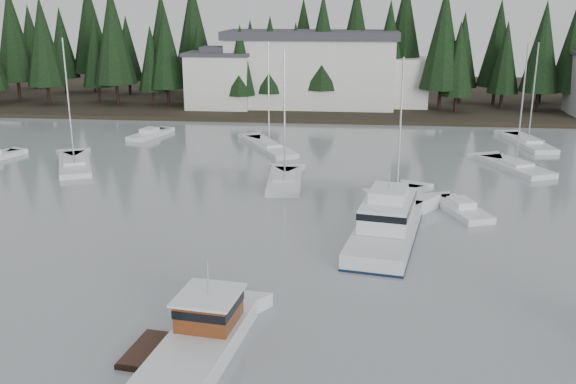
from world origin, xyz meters
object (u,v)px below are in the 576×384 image
(sailboat_4, at_px, (528,144))
(runabout_1, at_px, (461,210))
(sailboat_7, at_px, (269,148))
(house_west, at_px, (220,79))
(sailboat_9, at_px, (285,183))
(runabout_3, at_px, (150,135))
(sailboat_0, at_px, (515,168))
(harbor_inn, at_px, (325,70))
(sailboat_10, at_px, (75,166))
(sailboat_1, at_px, (397,202))
(cabin_cruiser_center, at_px, (386,227))
(lobster_boat_brown, at_px, (197,344))

(sailboat_4, xyz_separation_m, runabout_1, (-11.11, -25.32, 0.08))
(sailboat_4, distance_m, sailboat_7, 29.02)
(house_west, xyz_separation_m, sailboat_9, (13.72, -38.23, -4.59))
(sailboat_9, height_order, runabout_3, sailboat_9)
(sailboat_0, xyz_separation_m, sailboat_4, (3.92, 11.37, -0.01))
(harbor_inn, relative_size, sailboat_10, 2.31)
(sailboat_1, bearing_deg, runabout_1, -89.68)
(cabin_cruiser_center, distance_m, sailboat_1, 8.39)
(lobster_boat_brown, xyz_separation_m, runabout_3, (-17.46, 47.46, -0.38))
(runabout_1, bearing_deg, harbor_inn, -4.41)
(house_west, xyz_separation_m, sailboat_1, (23.20, -42.70, -4.59))
(cabin_cruiser_center, height_order, sailboat_9, sailboat_9)
(house_west, bearing_deg, cabin_cruiser_center, -66.62)
(sailboat_1, relative_size, runabout_1, 1.77)
(sailboat_7, bearing_deg, harbor_inn, -37.36)
(harbor_inn, height_order, sailboat_1, sailboat_1)
(sailboat_4, bearing_deg, lobster_boat_brown, 142.23)
(lobster_boat_brown, relative_size, sailboat_10, 0.74)
(sailboat_0, relative_size, runabout_3, 1.77)
(sailboat_9, bearing_deg, sailboat_10, 75.60)
(sailboat_0, bearing_deg, sailboat_10, 70.86)
(sailboat_10, bearing_deg, sailboat_9, -125.60)
(harbor_inn, bearing_deg, house_west, -167.48)
(sailboat_4, distance_m, sailboat_10, 48.64)
(runabout_1, bearing_deg, lobster_boat_brown, 126.53)
(sailboat_1, bearing_deg, sailboat_0, -21.94)
(cabin_cruiser_center, xyz_separation_m, sailboat_7, (-11.56, 26.50, -0.74))
(cabin_cruiser_center, bearing_deg, sailboat_1, 2.26)
(lobster_boat_brown, distance_m, sailboat_10, 38.32)
(sailboat_7, bearing_deg, cabin_cruiser_center, 175.51)
(house_west, xyz_separation_m, runabout_3, (-4.53, -19.42, -4.52))
(sailboat_7, bearing_deg, lobster_boat_brown, 155.26)
(cabin_cruiser_center, bearing_deg, sailboat_0, -22.55)
(house_west, bearing_deg, runabout_3, -103.12)
(sailboat_4, bearing_deg, sailboat_0, 151.97)
(runabout_3, bearing_deg, sailboat_1, -114.30)
(sailboat_9, distance_m, runabout_1, 15.60)
(sailboat_9, bearing_deg, runabout_1, -118.13)
(harbor_inn, bearing_deg, runabout_3, -130.69)
(sailboat_4, bearing_deg, sailboat_7, 91.18)
(harbor_inn, bearing_deg, lobster_boat_brown, -91.72)
(sailboat_0, xyz_separation_m, runabout_1, (-7.19, -13.96, 0.07))
(cabin_cruiser_center, bearing_deg, runabout_1, -32.77)
(cabin_cruiser_center, relative_size, sailboat_4, 1.09)
(harbor_inn, bearing_deg, sailboat_4, -43.38)
(sailboat_1, bearing_deg, harbor_inn, 32.94)
(lobster_boat_brown, relative_size, sailboat_0, 0.77)
(sailboat_7, height_order, sailboat_10, sailboat_10)
(runabout_3, bearing_deg, harbor_inn, -24.98)
(harbor_inn, height_order, cabin_cruiser_center, harbor_inn)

